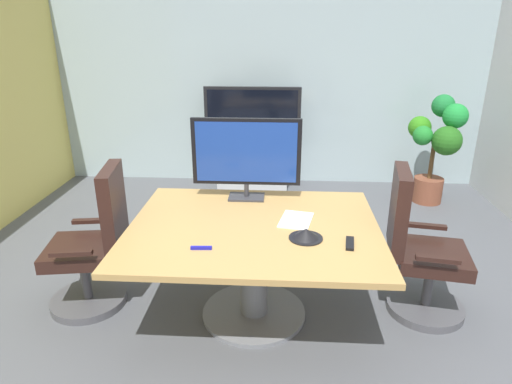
{
  "coord_description": "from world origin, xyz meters",
  "views": [
    {
      "loc": [
        0.2,
        -2.68,
        2.02
      ],
      "look_at": [
        0.02,
        0.3,
        0.88
      ],
      "focal_mm": 30.91,
      "sensor_mm": 36.0,
      "label": 1
    }
  ],
  "objects_px": {
    "wall_display_unit": "(253,155)",
    "remote_control": "(350,243)",
    "tv_monitor": "(246,154)",
    "potted_plant": "(437,143)",
    "office_chair_left": "(95,250)",
    "conference_table": "(254,248)",
    "conference_phone": "(306,234)",
    "office_chair_right": "(419,256)"
  },
  "relations": [
    {
      "from": "conference_phone",
      "to": "remote_control",
      "type": "height_order",
      "value": "conference_phone"
    },
    {
      "from": "wall_display_unit",
      "to": "conference_phone",
      "type": "distance_m",
      "value": 2.98
    },
    {
      "from": "potted_plant",
      "to": "office_chair_left",
      "type": "bearing_deg",
      "value": -144.27
    },
    {
      "from": "office_chair_left",
      "to": "potted_plant",
      "type": "relative_size",
      "value": 0.86
    },
    {
      "from": "tv_monitor",
      "to": "potted_plant",
      "type": "xyz_separation_m",
      "value": [
        2.06,
        1.83,
        -0.35
      ]
    },
    {
      "from": "office_chair_right",
      "to": "remote_control",
      "type": "distance_m",
      "value": 0.74
    },
    {
      "from": "potted_plant",
      "to": "remote_control",
      "type": "xyz_separation_m",
      "value": [
        -1.35,
        -2.59,
        0.0
      ]
    },
    {
      "from": "wall_display_unit",
      "to": "potted_plant",
      "type": "height_order",
      "value": "wall_display_unit"
    },
    {
      "from": "tv_monitor",
      "to": "conference_phone",
      "type": "distance_m",
      "value": 0.88
    },
    {
      "from": "office_chair_left",
      "to": "remote_control",
      "type": "bearing_deg",
      "value": 71.15
    },
    {
      "from": "office_chair_right",
      "to": "remote_control",
      "type": "height_order",
      "value": "office_chair_right"
    },
    {
      "from": "office_chair_right",
      "to": "wall_display_unit",
      "type": "xyz_separation_m",
      "value": [
        -1.38,
        2.6,
        -0.01
      ]
    },
    {
      "from": "wall_display_unit",
      "to": "potted_plant",
      "type": "relative_size",
      "value": 1.03
    },
    {
      "from": "tv_monitor",
      "to": "remote_control",
      "type": "relative_size",
      "value": 4.94
    },
    {
      "from": "conference_table",
      "to": "remote_control",
      "type": "distance_m",
      "value": 0.69
    },
    {
      "from": "potted_plant",
      "to": "remote_control",
      "type": "bearing_deg",
      "value": -117.62
    },
    {
      "from": "tv_monitor",
      "to": "remote_control",
      "type": "distance_m",
      "value": 1.1
    },
    {
      "from": "wall_display_unit",
      "to": "conference_table",
      "type": "bearing_deg",
      "value": -85.92
    },
    {
      "from": "wall_display_unit",
      "to": "remote_control",
      "type": "height_order",
      "value": "wall_display_unit"
    },
    {
      "from": "wall_display_unit",
      "to": "remote_control",
      "type": "distance_m",
      "value": 3.1
    },
    {
      "from": "office_chair_left",
      "to": "tv_monitor",
      "type": "bearing_deg",
      "value": 103.26
    },
    {
      "from": "tv_monitor",
      "to": "conference_phone",
      "type": "relative_size",
      "value": 3.82
    },
    {
      "from": "office_chair_left",
      "to": "wall_display_unit",
      "type": "relative_size",
      "value": 0.83
    },
    {
      "from": "office_chair_right",
      "to": "potted_plant",
      "type": "height_order",
      "value": "potted_plant"
    },
    {
      "from": "office_chair_left",
      "to": "remote_control",
      "type": "xyz_separation_m",
      "value": [
        1.8,
        -0.32,
        0.28
      ]
    },
    {
      "from": "potted_plant",
      "to": "remote_control",
      "type": "height_order",
      "value": "potted_plant"
    },
    {
      "from": "conference_table",
      "to": "tv_monitor",
      "type": "relative_size",
      "value": 2.04
    },
    {
      "from": "office_chair_left",
      "to": "wall_display_unit",
      "type": "distance_m",
      "value": 2.84
    },
    {
      "from": "remote_control",
      "to": "tv_monitor",
      "type": "bearing_deg",
      "value": 141.12
    },
    {
      "from": "wall_display_unit",
      "to": "remote_control",
      "type": "relative_size",
      "value": 7.71
    },
    {
      "from": "conference_table",
      "to": "remote_control",
      "type": "bearing_deg",
      "value": -21.75
    },
    {
      "from": "tv_monitor",
      "to": "potted_plant",
      "type": "height_order",
      "value": "tv_monitor"
    },
    {
      "from": "office_chair_left",
      "to": "conference_phone",
      "type": "xyz_separation_m",
      "value": [
        1.53,
        -0.25,
        0.3
      ]
    },
    {
      "from": "wall_display_unit",
      "to": "potted_plant",
      "type": "xyz_separation_m",
      "value": [
        2.17,
        -0.39,
        0.29
      ]
    },
    {
      "from": "office_chair_right",
      "to": "potted_plant",
      "type": "distance_m",
      "value": 2.36
    },
    {
      "from": "conference_table",
      "to": "office_chair_right",
      "type": "bearing_deg",
      "value": 6.61
    },
    {
      "from": "office_chair_right",
      "to": "conference_phone",
      "type": "relative_size",
      "value": 4.95
    },
    {
      "from": "conference_table",
      "to": "tv_monitor",
      "type": "bearing_deg",
      "value": 100.01
    },
    {
      "from": "remote_control",
      "to": "office_chair_left",
      "type": "bearing_deg",
      "value": 178.16
    },
    {
      "from": "conference_table",
      "to": "office_chair_right",
      "type": "xyz_separation_m",
      "value": [
        1.18,
        0.14,
        -0.09
      ]
    },
    {
      "from": "conference_table",
      "to": "potted_plant",
      "type": "bearing_deg",
      "value": 49.88
    },
    {
      "from": "conference_phone",
      "to": "remote_control",
      "type": "bearing_deg",
      "value": -14.17
    }
  ]
}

